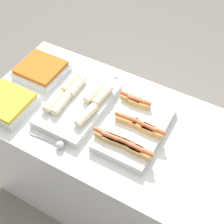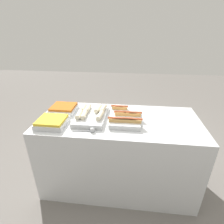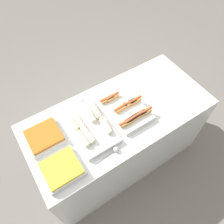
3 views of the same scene
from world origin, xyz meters
name	(u,v)px [view 3 (image 3 of 3)]	position (x,y,z in m)	size (l,w,h in m)	color
ground_plane	(117,155)	(0.00, 0.00, 0.00)	(12.00, 12.00, 0.00)	slate
counter	(118,137)	(0.00, 0.00, 0.44)	(1.73, 0.80, 0.89)	silver
tray_hotdogs	(126,108)	(0.07, -0.01, 0.93)	(0.34, 0.47, 0.10)	silver
tray_wraps	(89,127)	(-0.30, 0.00, 0.93)	(0.31, 0.52, 0.10)	silver
tray_side_front	(62,169)	(-0.66, -0.21, 0.92)	(0.29, 0.27, 0.07)	silver
tray_side_back	(45,137)	(-0.66, 0.12, 0.92)	(0.29, 0.27, 0.07)	silver
serving_spoon_near	(114,151)	(-0.24, -0.29, 0.91)	(0.22, 0.05, 0.05)	#B2B5BA
serving_spoon_far	(80,102)	(-0.24, 0.29, 0.91)	(0.23, 0.05, 0.05)	#B2B5BA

